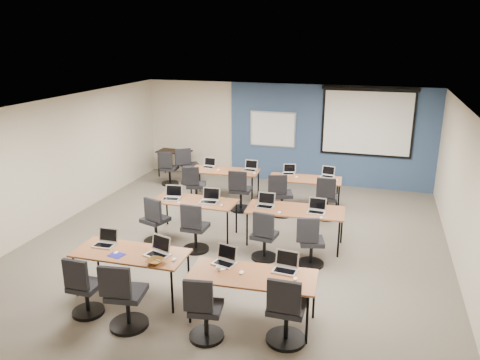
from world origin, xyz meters
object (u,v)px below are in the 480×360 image
(task_chair_0, at_px, (84,291))
(task_chair_5, at_px, (194,232))
(whiteboard, at_px, (273,129))
(task_chair_8, at_px, (195,189))
(laptop_6, at_px, (265,203))
(spare_chair_b, at_px, (169,171))
(laptop_0, at_px, (106,241))
(training_table_back_left, at_px, (225,172))
(laptop_9, at_px, (250,168))
(laptop_2, at_px, (225,259))
(training_table_mid_left, at_px, (195,203))
(task_chair_3, at_px, (286,316))
(task_chair_9, at_px, (240,194))
(task_chair_11, at_px, (326,201))
(training_table_front_left, at_px, (131,255))
(training_table_front_right, at_px, (252,278))
(laptop_3, at_px, (286,266))
(task_chair_2, at_px, (204,314))
(laptop_1, at_px, (158,250))
(laptop_5, at_px, (210,199))
(projector_screen, at_px, (368,118))
(laptop_7, at_px, (317,209))
(laptop_11, at_px, (328,174))
(task_chair_1, at_px, (125,301))
(task_chair_6, at_px, (264,240))
(laptop_4, at_px, (172,196))
(task_chair_7, at_px, (310,246))
(task_chair_10, at_px, (281,198))
(laptop_10, at_px, (289,171))
(utility_table, at_px, (174,154))
(training_table_mid_right, at_px, (295,211))
(spare_chair_a, at_px, (189,169))
(task_chair_4, at_px, (155,224))
(laptop_8, at_px, (209,165))

(task_chair_0, bearing_deg, task_chair_5, 73.33)
(whiteboard, distance_m, task_chair_8, 3.03)
(laptop_6, distance_m, spare_chair_b, 4.41)
(spare_chair_b, bearing_deg, laptop_0, -80.21)
(training_table_back_left, distance_m, laptop_9, 0.65)
(training_table_back_left, bearing_deg, laptop_2, -74.70)
(training_table_mid_left, bearing_deg, task_chair_3, -49.17)
(task_chair_9, relative_size, task_chair_11, 1.01)
(training_table_mid_left, bearing_deg, training_table_front_left, -90.19)
(training_table_front_right, xyz_separation_m, laptop_3, (0.42, 0.27, 0.11))
(spare_chair_b, bearing_deg, task_chair_2, -65.95)
(task_chair_0, distance_m, laptop_1, 1.21)
(training_table_front_right, relative_size, laptop_5, 5.03)
(training_table_front_left, bearing_deg, laptop_1, 6.07)
(projector_screen, bearing_deg, laptop_7, -99.66)
(laptop_11, bearing_deg, laptop_3, -80.92)
(task_chair_1, xyz_separation_m, task_chair_6, (1.33, 2.59, -0.03))
(laptop_1, height_order, laptop_4, laptop_1)
(laptop_0, xyz_separation_m, task_chair_7, (3.04, 1.62, -0.40))
(laptop_11, bearing_deg, laptop_5, -120.53)
(laptop_5, height_order, task_chair_8, laptop_5)
(task_chair_0, bearing_deg, whiteboard, 81.67)
(laptop_2, height_order, task_chair_10, task_chair_10)
(laptop_1, distance_m, laptop_10, 4.97)
(task_chair_6, relative_size, utility_table, 1.01)
(laptop_2, height_order, task_chair_6, laptop_2)
(whiteboard, xyz_separation_m, laptop_5, (-0.32, -4.13, -0.65))
(laptop_4, distance_m, laptop_11, 3.81)
(whiteboard, distance_m, task_chair_10, 2.94)
(training_table_mid_right, xyz_separation_m, laptop_9, (-1.56, 2.37, 0.10))
(task_chair_10, xyz_separation_m, spare_chair_b, (-3.40, 1.35, -0.02))
(task_chair_1, bearing_deg, task_chair_7, 41.32)
(laptop_6, relative_size, task_chair_7, 0.36)
(utility_table, bearing_deg, task_chair_11, -23.22)
(task_chair_1, distance_m, laptop_3, 2.30)
(laptop_1, xyz_separation_m, laptop_10, (1.06, 4.86, -0.01))
(task_chair_3, height_order, task_chair_5, task_chair_3)
(task_chair_6, distance_m, laptop_9, 3.42)
(task_chair_1, distance_m, spare_chair_b, 6.58)
(laptop_0, relative_size, laptop_2, 1.01)
(laptop_5, relative_size, spare_chair_a, 0.35)
(task_chair_7, relative_size, task_chair_9, 0.96)
(whiteboard, height_order, task_chair_0, whiteboard)
(projector_screen, distance_m, task_chair_4, 6.25)
(task_chair_8, bearing_deg, task_chair_0, -103.19)
(task_chair_2, height_order, laptop_8, laptop_8)
(laptop_11, bearing_deg, task_chair_2, -89.85)
(laptop_0, height_order, task_chair_11, task_chair_11)
(laptop_2, relative_size, spare_chair_b, 0.34)
(whiteboard, distance_m, laptop_7, 4.51)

